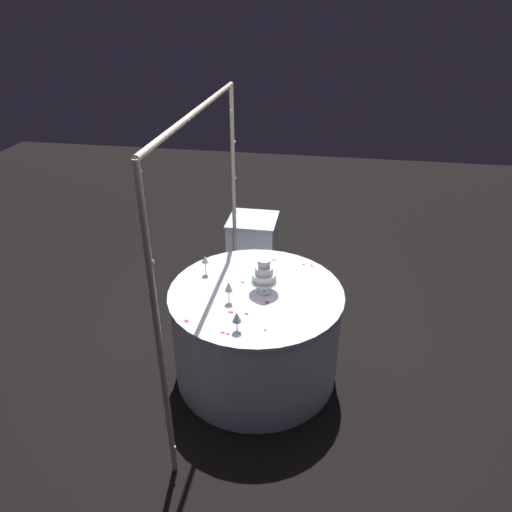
{
  "coord_description": "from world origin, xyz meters",
  "views": [
    {
      "loc": [
        -2.89,
        -0.49,
        2.73
      ],
      "look_at": [
        0.0,
        0.0,
        1.09
      ],
      "focal_mm": 33.05,
      "sensor_mm": 36.0,
      "label": 1
    }
  ],
  "objects_px": {
    "decorative_arch": "(203,214)",
    "side_table": "(253,255)",
    "wine_glass_2": "(237,318)",
    "wine_glass_0": "(229,287)",
    "tiered_cake": "(264,274)",
    "main_table": "(256,333)",
    "wine_glass_1": "(205,260)"
  },
  "relations": [
    {
      "from": "main_table",
      "to": "wine_glass_0",
      "type": "relative_size",
      "value": 7.63
    },
    {
      "from": "wine_glass_0",
      "to": "wine_glass_2",
      "type": "relative_size",
      "value": 1.14
    },
    {
      "from": "tiered_cake",
      "to": "wine_glass_0",
      "type": "bearing_deg",
      "value": 127.45
    },
    {
      "from": "tiered_cake",
      "to": "wine_glass_1",
      "type": "height_order",
      "value": "tiered_cake"
    },
    {
      "from": "wine_glass_2",
      "to": "wine_glass_0",
      "type": "bearing_deg",
      "value": 21.26
    },
    {
      "from": "decorative_arch",
      "to": "side_table",
      "type": "distance_m",
      "value": 1.58
    },
    {
      "from": "wine_glass_1",
      "to": "wine_glass_2",
      "type": "distance_m",
      "value": 0.77
    },
    {
      "from": "decorative_arch",
      "to": "tiered_cake",
      "type": "relative_size",
      "value": 7.62
    },
    {
      "from": "main_table",
      "to": "wine_glass_2",
      "type": "xyz_separation_m",
      "value": [
        -0.49,
        0.04,
        0.5
      ]
    },
    {
      "from": "decorative_arch",
      "to": "tiered_cake",
      "type": "distance_m",
      "value": 0.62
    },
    {
      "from": "main_table",
      "to": "wine_glass_2",
      "type": "relative_size",
      "value": 8.72
    },
    {
      "from": "main_table",
      "to": "side_table",
      "type": "bearing_deg",
      "value": 10.98
    },
    {
      "from": "decorative_arch",
      "to": "wine_glass_1",
      "type": "distance_m",
      "value": 0.52
    },
    {
      "from": "decorative_arch",
      "to": "wine_glass_0",
      "type": "relative_size",
      "value": 12.24
    },
    {
      "from": "tiered_cake",
      "to": "wine_glass_0",
      "type": "distance_m",
      "value": 0.29
    },
    {
      "from": "tiered_cake",
      "to": "wine_glass_1",
      "type": "bearing_deg",
      "value": 70.03
    },
    {
      "from": "tiered_cake",
      "to": "wine_glass_2",
      "type": "bearing_deg",
      "value": 168.05
    },
    {
      "from": "side_table",
      "to": "decorative_arch",
      "type": "bearing_deg",
      "value": 173.92
    },
    {
      "from": "decorative_arch",
      "to": "side_table",
      "type": "bearing_deg",
      "value": -6.08
    },
    {
      "from": "wine_glass_0",
      "to": "side_table",
      "type": "bearing_deg",
      "value": 2.94
    },
    {
      "from": "main_table",
      "to": "tiered_cake",
      "type": "height_order",
      "value": "tiered_cake"
    },
    {
      "from": "wine_glass_0",
      "to": "wine_glass_2",
      "type": "xyz_separation_m",
      "value": [
        -0.32,
        -0.12,
        -0.02
      ]
    },
    {
      "from": "main_table",
      "to": "side_table",
      "type": "distance_m",
      "value": 1.26
    },
    {
      "from": "main_table",
      "to": "decorative_arch",
      "type": "bearing_deg",
      "value": 90.14
    },
    {
      "from": "main_table",
      "to": "tiered_cake",
      "type": "distance_m",
      "value": 0.55
    },
    {
      "from": "side_table",
      "to": "wine_glass_1",
      "type": "relative_size",
      "value": 4.89
    },
    {
      "from": "side_table",
      "to": "wine_glass_0",
      "type": "relative_size",
      "value": 4.67
    },
    {
      "from": "side_table",
      "to": "wine_glass_0",
      "type": "xyz_separation_m",
      "value": [
        -1.4,
        -0.07,
        0.51
      ]
    },
    {
      "from": "wine_glass_2",
      "to": "decorative_arch",
      "type": "bearing_deg",
      "value": 33.91
    },
    {
      "from": "decorative_arch",
      "to": "side_table",
      "type": "relative_size",
      "value": 2.62
    },
    {
      "from": "wine_glass_2",
      "to": "main_table",
      "type": "bearing_deg",
      "value": -5.18
    },
    {
      "from": "main_table",
      "to": "side_table",
      "type": "height_order",
      "value": "side_table"
    }
  ]
}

